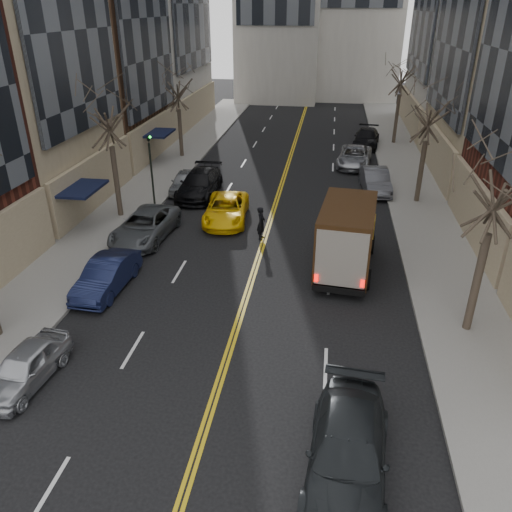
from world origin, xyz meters
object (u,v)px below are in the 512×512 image
at_px(ups_truck, 347,236).
at_px(taxi, 226,209).
at_px(observer_sedan, 348,451).
at_px(pedestrian, 261,223).

height_order(ups_truck, taxi, ups_truck).
bearing_deg(ups_truck, taxi, 149.60).
height_order(observer_sedan, taxi, observer_sedan).
height_order(taxi, pedestrian, pedestrian).
height_order(ups_truck, observer_sedan, ups_truck).
relative_size(taxi, pedestrian, 2.81).
xyz_separation_m(ups_truck, pedestrian, (-4.38, 2.78, -0.80)).
relative_size(ups_truck, taxi, 1.26).
bearing_deg(taxi, pedestrian, -47.71).
xyz_separation_m(ups_truck, observer_sedan, (-0.07, -11.71, -0.94)).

